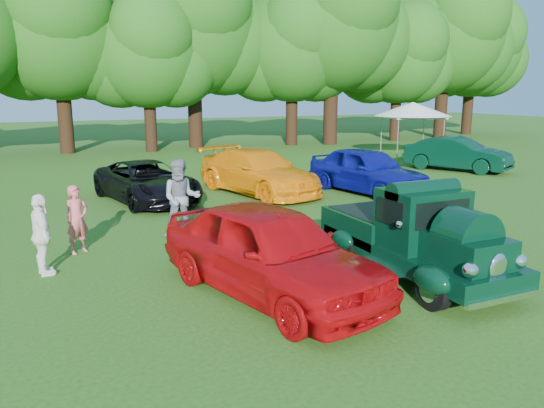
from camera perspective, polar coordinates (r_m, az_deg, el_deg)
name	(u,v)px	position (r m, az deg, el deg)	size (l,w,h in m)	color
ground	(355,276)	(10.66, 8.87, -7.63)	(120.00, 120.00, 0.00)	#204E12
hero_pickup	(413,238)	(10.71, 14.97, -3.53)	(2.10, 4.51, 1.76)	black
red_convertible	(270,250)	(9.35, -0.20, -5.02)	(1.94, 4.82, 1.64)	#AA070B
back_car_black	(147,182)	(17.77, -13.32, 2.36)	(2.20, 4.77, 1.32)	black
back_car_orange	(258,172)	(18.74, -1.50, 3.49)	(2.15, 5.28, 1.53)	orange
back_car_blue	(367,170)	(19.14, 10.18, 3.62)	(1.91, 4.75, 1.62)	navy
back_car_green	(457,154)	(25.54, 19.29, 5.11)	(1.61, 4.62, 1.52)	black
spectator_pink	(77,219)	(12.55, -20.23, -1.56)	(0.56, 0.37, 1.54)	#C95355
spectator_grey	(181,198)	(13.26, -9.72, 0.61)	(0.94, 0.73, 1.94)	gray
spectator_white	(42,235)	(11.28, -23.54, -3.09)	(0.95, 0.40, 1.63)	white
canopy_tent	(413,110)	(29.16, 14.89, 9.79)	(4.94, 4.94, 2.98)	silver
tree_line	(163,34)	(33.18, -11.59, 17.43)	(63.56, 10.83, 12.05)	black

